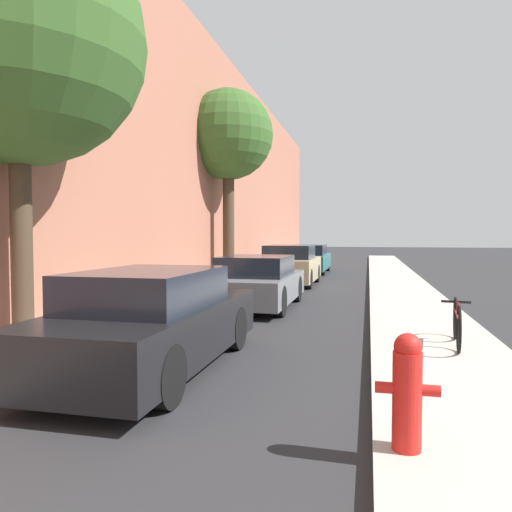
# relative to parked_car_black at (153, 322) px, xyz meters

# --- Properties ---
(ground_plane) EXTENTS (120.00, 120.00, 0.00)m
(ground_plane) POSITION_rel_parked_car_black_xyz_m (0.92, 8.59, -0.65)
(ground_plane) COLOR #28282B
(sidewalk_left) EXTENTS (2.00, 52.00, 0.12)m
(sidewalk_left) POSITION_rel_parked_car_black_xyz_m (-1.98, 8.59, -0.59)
(sidewalk_left) COLOR #ADA89E
(sidewalk_left) RESTS_ON ground
(sidewalk_right) EXTENTS (2.00, 52.00, 0.12)m
(sidewalk_right) POSITION_rel_parked_car_black_xyz_m (3.82, 8.59, -0.59)
(sidewalk_right) COLOR #ADA89E
(sidewalk_right) RESTS_ON ground
(building_facade_left) EXTENTS (0.70, 52.00, 9.15)m
(building_facade_left) POSITION_rel_parked_car_black_xyz_m (-3.33, 8.59, 3.93)
(building_facade_left) COLOR #9E604C
(building_facade_left) RESTS_ON ground
(parked_car_black) EXTENTS (1.70, 4.24, 1.34)m
(parked_car_black) POSITION_rel_parked_car_black_xyz_m (0.00, 0.00, 0.00)
(parked_car_black) COLOR black
(parked_car_black) RESTS_ON ground
(parked_car_grey) EXTENTS (1.79, 4.02, 1.28)m
(parked_car_grey) POSITION_rel_parked_car_black_xyz_m (0.10, 5.64, -0.02)
(parked_car_grey) COLOR black
(parked_car_grey) RESTS_ON ground
(parked_car_champagne) EXTENTS (1.82, 3.92, 1.44)m
(parked_car_champagne) POSITION_rel_parked_car_black_xyz_m (0.03, 11.16, 0.04)
(parked_car_champagne) COLOR black
(parked_car_champagne) RESTS_ON ground
(parked_car_teal) EXTENTS (1.87, 4.45, 1.34)m
(parked_car_teal) POSITION_rel_parked_car_black_xyz_m (-0.05, 16.85, 0.01)
(parked_car_teal) COLOR black
(parked_car_teal) RESTS_ON ground
(street_tree_near) EXTENTS (3.98, 3.98, 6.74)m
(street_tree_near) POSITION_rel_parked_car_black_xyz_m (-2.59, 0.70, 4.21)
(street_tree_near) COLOR #423323
(street_tree_near) RESTS_ON sidewalk_left
(street_tree_far) EXTENTS (3.33, 3.33, 7.07)m
(street_tree_far) POSITION_rel_parked_car_black_xyz_m (-2.33, 11.33, 4.81)
(street_tree_far) COLOR #423323
(street_tree_far) RESTS_ON sidewalk_left
(fire_hydrant) EXTENTS (0.49, 0.22, 0.92)m
(fire_hydrant) POSITION_rel_parked_car_black_xyz_m (3.07, -1.97, -0.06)
(fire_hydrant) COLOR red
(fire_hydrant) RESTS_ON sidewalk_right
(bicycle) EXTENTS (0.44, 1.67, 0.68)m
(bicycle) POSITION_rel_parked_car_black_xyz_m (4.08, 1.86, -0.18)
(bicycle) COLOR black
(bicycle) RESTS_ON sidewalk_right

